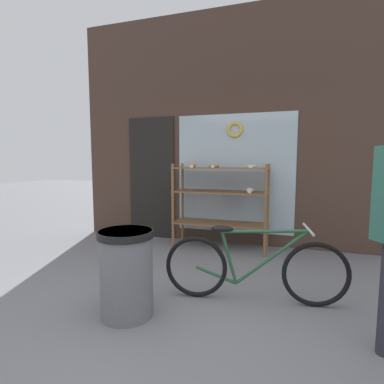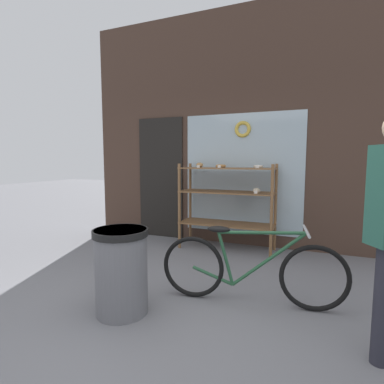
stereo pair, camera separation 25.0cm
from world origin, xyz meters
TOP-DOWN VIEW (x-y plane):
  - ground_plane at (0.00, 0.00)m, footprint 30.00×30.00m
  - storefront_facade at (-0.03, 2.85)m, footprint 5.02×0.13m
  - display_case at (0.05, 2.47)m, footprint 1.44×0.49m
  - bicycle at (0.73, 0.84)m, footprint 1.74×0.46m
  - trash_bin at (-0.30, 0.24)m, footprint 0.49×0.49m

SIDE VIEW (x-z plane):
  - ground_plane at x=0.00m, z-range 0.00..0.00m
  - bicycle at x=0.73m, z-range -0.04..0.71m
  - trash_bin at x=-0.30m, z-range 0.03..0.79m
  - display_case at x=0.05m, z-range 0.16..1.50m
  - storefront_facade at x=-0.03m, z-range -0.05..3.69m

